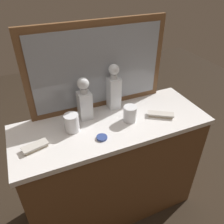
{
  "coord_description": "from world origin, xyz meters",
  "views": [
    {
      "loc": [
        -0.45,
        -1.02,
        1.68
      ],
      "look_at": [
        0.0,
        0.0,
        0.91
      ],
      "focal_mm": 36.13,
      "sensor_mm": 36.0,
      "label": 1
    }
  ],
  "objects_px": {
    "silver_brush_left": "(35,147)",
    "crystal_decanter_left": "(114,91)",
    "silver_brush_far_right": "(161,115)",
    "crystal_decanter_far_right": "(85,103)",
    "crystal_tumbler_left": "(130,114)",
    "crystal_tumbler_far_right": "(72,123)",
    "porcelain_dish": "(102,138)"
  },
  "relations": [
    {
      "from": "silver_brush_left",
      "to": "crystal_decanter_left",
      "type": "bearing_deg",
      "value": 20.63
    },
    {
      "from": "crystal_decanter_left",
      "to": "silver_brush_far_right",
      "type": "height_order",
      "value": "crystal_decanter_left"
    },
    {
      "from": "crystal_decanter_far_right",
      "to": "crystal_decanter_left",
      "type": "bearing_deg",
      "value": 11.28
    },
    {
      "from": "silver_brush_left",
      "to": "silver_brush_far_right",
      "type": "distance_m",
      "value": 0.78
    },
    {
      "from": "crystal_tumbler_left",
      "to": "crystal_tumbler_far_right",
      "type": "bearing_deg",
      "value": 172.31
    },
    {
      "from": "crystal_decanter_left",
      "to": "crystal_decanter_far_right",
      "type": "distance_m",
      "value": 0.22
    },
    {
      "from": "crystal_decanter_far_right",
      "to": "porcelain_dish",
      "type": "height_order",
      "value": "crystal_decanter_far_right"
    },
    {
      "from": "crystal_decanter_far_right",
      "to": "crystal_tumbler_left",
      "type": "xyz_separation_m",
      "value": [
        0.24,
        -0.14,
        -0.07
      ]
    },
    {
      "from": "crystal_decanter_far_right",
      "to": "silver_brush_left",
      "type": "bearing_deg",
      "value": -153.9
    },
    {
      "from": "crystal_decanter_left",
      "to": "crystal_tumbler_left",
      "type": "bearing_deg",
      "value": -81.06
    },
    {
      "from": "silver_brush_left",
      "to": "crystal_decanter_far_right",
      "type": "bearing_deg",
      "value": 26.1
    },
    {
      "from": "silver_brush_left",
      "to": "crystal_tumbler_left",
      "type": "bearing_deg",
      "value": 2.39
    },
    {
      "from": "crystal_tumbler_far_right",
      "to": "crystal_tumbler_left",
      "type": "bearing_deg",
      "value": -7.69
    },
    {
      "from": "crystal_tumbler_left",
      "to": "silver_brush_far_right",
      "type": "height_order",
      "value": "crystal_tumbler_left"
    },
    {
      "from": "crystal_decanter_far_right",
      "to": "silver_brush_far_right",
      "type": "xyz_separation_m",
      "value": [
        0.45,
        -0.18,
        -0.1
      ]
    },
    {
      "from": "crystal_decanter_far_right",
      "to": "silver_brush_far_right",
      "type": "distance_m",
      "value": 0.49
    },
    {
      "from": "crystal_tumbler_far_right",
      "to": "silver_brush_left",
      "type": "height_order",
      "value": "crystal_tumbler_far_right"
    },
    {
      "from": "crystal_tumbler_left",
      "to": "silver_brush_far_right",
      "type": "xyz_separation_m",
      "value": [
        0.2,
        -0.04,
        -0.03
      ]
    },
    {
      "from": "crystal_decanter_left",
      "to": "silver_brush_far_right",
      "type": "distance_m",
      "value": 0.34
    },
    {
      "from": "crystal_decanter_left",
      "to": "crystal_tumbler_far_right",
      "type": "height_order",
      "value": "crystal_decanter_left"
    },
    {
      "from": "crystal_tumbler_far_right",
      "to": "porcelain_dish",
      "type": "bearing_deg",
      "value": -46.33
    },
    {
      "from": "crystal_tumbler_left",
      "to": "porcelain_dish",
      "type": "relative_size",
      "value": 1.61
    },
    {
      "from": "crystal_tumbler_left",
      "to": "crystal_tumbler_far_right",
      "type": "height_order",
      "value": "crystal_tumbler_far_right"
    },
    {
      "from": "crystal_decanter_far_right",
      "to": "crystal_tumbler_left",
      "type": "distance_m",
      "value": 0.29
    },
    {
      "from": "crystal_decanter_left",
      "to": "silver_brush_far_right",
      "type": "bearing_deg",
      "value": -44.1
    },
    {
      "from": "crystal_decanter_left",
      "to": "porcelain_dish",
      "type": "distance_m",
      "value": 0.36
    },
    {
      "from": "crystal_decanter_left",
      "to": "porcelain_dish",
      "type": "bearing_deg",
      "value": -125.46
    },
    {
      "from": "crystal_decanter_left",
      "to": "porcelain_dish",
      "type": "relative_size",
      "value": 4.95
    },
    {
      "from": "crystal_tumbler_far_right",
      "to": "silver_brush_left",
      "type": "bearing_deg",
      "value": -162.11
    },
    {
      "from": "silver_brush_far_right",
      "to": "crystal_decanter_left",
      "type": "bearing_deg",
      "value": 135.9
    },
    {
      "from": "crystal_tumbler_far_right",
      "to": "silver_brush_far_right",
      "type": "height_order",
      "value": "crystal_tumbler_far_right"
    },
    {
      "from": "crystal_decanter_left",
      "to": "crystal_tumbler_left",
      "type": "relative_size",
      "value": 3.08
    }
  ]
}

